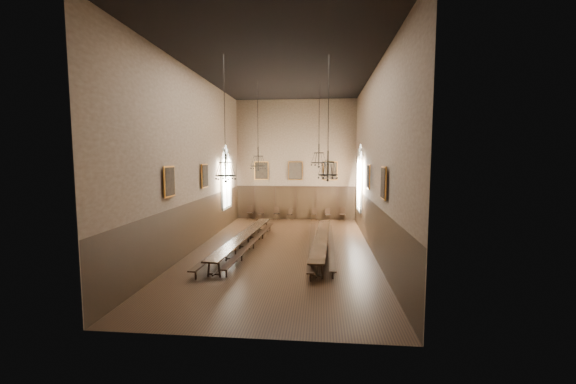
# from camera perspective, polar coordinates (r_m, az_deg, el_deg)

# --- Properties ---
(floor) EXTENTS (9.00, 18.00, 0.02)m
(floor) POSITION_cam_1_polar(r_m,az_deg,el_deg) (18.36, -0.83, -9.26)
(floor) COLOR black
(floor) RESTS_ON ground
(ceiling) EXTENTS (9.00, 18.00, 0.02)m
(ceiling) POSITION_cam_1_polar(r_m,az_deg,el_deg) (18.26, -0.88, 19.27)
(ceiling) COLOR black
(ceiling) RESTS_ON ground
(wall_back) EXTENTS (9.00, 0.02, 9.00)m
(wall_back) POSITION_cam_1_polar(r_m,az_deg,el_deg) (26.72, 1.24, 5.19)
(wall_back) COLOR #78614A
(wall_back) RESTS_ON ground
(wall_front) EXTENTS (9.00, 0.02, 9.00)m
(wall_front) POSITION_cam_1_polar(r_m,az_deg,el_deg) (8.84, -7.19, 4.26)
(wall_front) COLOR #78614A
(wall_front) RESTS_ON ground
(wall_left) EXTENTS (0.02, 18.00, 9.00)m
(wall_left) POSITION_cam_1_polar(r_m,az_deg,el_deg) (18.77, -14.72, 4.82)
(wall_left) COLOR #78614A
(wall_left) RESTS_ON ground
(wall_right) EXTENTS (0.02, 18.00, 9.00)m
(wall_right) POSITION_cam_1_polar(r_m,az_deg,el_deg) (17.83, 13.76, 4.81)
(wall_right) COLOR #78614A
(wall_right) RESTS_ON ground
(wainscot_panelling) EXTENTS (9.00, 18.00, 2.50)m
(wainscot_panelling) POSITION_cam_1_polar(r_m,az_deg,el_deg) (18.07, -0.84, -5.39)
(wainscot_panelling) COLOR black
(wainscot_panelling) RESTS_ON floor
(table_left) EXTENTS (1.28, 9.62, 0.75)m
(table_left) POSITION_cam_1_polar(r_m,az_deg,el_deg) (18.44, -7.05, -8.00)
(table_left) COLOR black
(table_left) RESTS_ON floor
(table_right) EXTENTS (1.08, 9.33, 0.73)m
(table_right) POSITION_cam_1_polar(r_m,az_deg,el_deg) (18.09, 5.42, -8.28)
(table_right) COLOR black
(table_right) RESTS_ON floor
(bench_left_outer) EXTENTS (0.84, 10.29, 0.46)m
(bench_left_outer) POSITION_cam_1_polar(r_m,az_deg,el_deg) (18.66, -8.97, -8.11)
(bench_left_outer) COLOR black
(bench_left_outer) RESTS_ON floor
(bench_left_inner) EXTENTS (0.77, 9.65, 0.43)m
(bench_left_inner) POSITION_cam_1_polar(r_m,az_deg,el_deg) (18.50, -5.61, -8.25)
(bench_left_inner) COLOR black
(bench_left_inner) RESTS_ON floor
(bench_right_inner) EXTENTS (0.43, 10.00, 0.45)m
(bench_right_inner) POSITION_cam_1_polar(r_m,az_deg,el_deg) (18.19, 3.92, -8.45)
(bench_right_inner) COLOR black
(bench_right_inner) RESTS_ON floor
(bench_right_outer) EXTENTS (0.36, 9.19, 0.41)m
(bench_right_outer) POSITION_cam_1_polar(r_m,az_deg,el_deg) (18.18, 6.94, -8.55)
(bench_right_outer) COLOR black
(bench_right_outer) RESTS_ON floor
(chair_0) EXTENTS (0.47, 0.47, 1.04)m
(chair_0) POSITION_cam_1_polar(r_m,az_deg,el_deg) (27.07, -6.15, -3.74)
(chair_0) COLOR black
(chair_0) RESTS_ON floor
(chair_1) EXTENTS (0.44, 0.44, 0.89)m
(chair_1) POSITION_cam_1_polar(r_m,az_deg,el_deg) (26.93, -4.42, -3.87)
(chair_1) COLOR black
(chair_1) RESTS_ON floor
(chair_2) EXTENTS (0.50, 0.50, 0.98)m
(chair_2) POSITION_cam_1_polar(r_m,az_deg,el_deg) (26.68, -1.90, -3.89)
(chair_2) COLOR black
(chair_2) RESTS_ON floor
(chair_3) EXTENTS (0.45, 0.45, 0.86)m
(chair_3) POSITION_cam_1_polar(r_m,az_deg,el_deg) (26.65, 0.26, -3.98)
(chair_3) COLOR black
(chair_3) RESTS_ON floor
(chair_5) EXTENTS (0.39, 0.39, 0.88)m
(chair_5) POSITION_cam_1_polar(r_m,az_deg,el_deg) (26.59, 4.21, -4.00)
(chair_5) COLOR black
(chair_5) RESTS_ON floor
(chair_6) EXTENTS (0.48, 0.48, 0.89)m
(chair_6) POSITION_cam_1_polar(r_m,az_deg,el_deg) (26.59, 6.48, -4.01)
(chair_6) COLOR black
(chair_6) RESTS_ON floor
(chair_7) EXTENTS (0.53, 0.53, 0.98)m
(chair_7) POSITION_cam_1_polar(r_m,az_deg,el_deg) (26.66, 8.76, -3.96)
(chair_7) COLOR black
(chair_7) RESTS_ON floor
(chandelier_back_left) EXTENTS (0.88, 0.88, 4.95)m
(chandelier_back_left) POSITION_cam_1_polar(r_m,az_deg,el_deg) (20.49, -4.85, 5.10)
(chandelier_back_left) COLOR black
(chandelier_back_left) RESTS_ON ceiling
(chandelier_back_right) EXTENTS (0.87, 0.87, 4.76)m
(chandelier_back_right) POSITION_cam_1_polar(r_m,az_deg,el_deg) (20.37, 5.00, 5.59)
(chandelier_back_right) COLOR black
(chandelier_back_right) RESTS_ON ceiling
(chandelier_front_left) EXTENTS (0.89, 0.89, 5.24)m
(chandelier_front_left) POSITION_cam_1_polar(r_m,az_deg,el_deg) (15.45, -10.07, 3.86)
(chandelier_front_left) COLOR black
(chandelier_front_left) RESTS_ON ceiling
(chandelier_front_right) EXTENTS (0.85, 0.85, 5.20)m
(chandelier_front_right) POSITION_cam_1_polar(r_m,az_deg,el_deg) (15.37, 6.46, 4.06)
(chandelier_front_right) COLOR black
(chandelier_front_right) RESTS_ON ceiling
(portrait_back_0) EXTENTS (1.10, 0.12, 1.40)m
(portrait_back_0) POSITION_cam_1_polar(r_m,az_deg,el_deg) (26.92, -4.32, 3.47)
(portrait_back_0) COLOR orange
(portrait_back_0) RESTS_ON wall_back
(portrait_back_1) EXTENTS (1.10, 0.12, 1.40)m
(portrait_back_1) POSITION_cam_1_polar(r_m,az_deg,el_deg) (26.60, 1.22, 3.46)
(portrait_back_1) COLOR orange
(portrait_back_1) RESTS_ON wall_back
(portrait_back_2) EXTENTS (1.10, 0.12, 1.40)m
(portrait_back_2) POSITION_cam_1_polar(r_m,az_deg,el_deg) (26.54, 6.83, 3.42)
(portrait_back_2) COLOR orange
(portrait_back_2) RESTS_ON wall_back
(portrait_left_0) EXTENTS (0.12, 1.00, 1.30)m
(portrait_left_0) POSITION_cam_1_polar(r_m,az_deg,el_deg) (19.70, -13.31, 2.55)
(portrait_left_0) COLOR orange
(portrait_left_0) RESTS_ON wall_left
(portrait_left_1) EXTENTS (0.12, 1.00, 1.30)m
(portrait_left_1) POSITION_cam_1_polar(r_m,az_deg,el_deg) (15.51, -18.63, 1.62)
(portrait_left_1) COLOR orange
(portrait_left_1) RESTS_ON wall_left
(portrait_right_0) EXTENTS (0.12, 1.00, 1.30)m
(portrait_right_0) POSITION_cam_1_polar(r_m,az_deg,el_deg) (18.83, 12.87, 2.43)
(portrait_right_0) COLOR orange
(portrait_right_0) RESTS_ON wall_right
(portrait_right_1) EXTENTS (0.12, 1.00, 1.30)m
(portrait_right_1) POSITION_cam_1_polar(r_m,az_deg,el_deg) (14.38, 15.20, 1.43)
(portrait_right_1) COLOR orange
(portrait_right_1) RESTS_ON wall_right
(window_right) EXTENTS (0.20, 2.20, 4.60)m
(window_right) POSITION_cam_1_polar(r_m,az_deg,el_deg) (23.31, 11.54, 2.30)
(window_right) COLOR white
(window_right) RESTS_ON wall_right
(window_left) EXTENTS (0.20, 2.20, 4.60)m
(window_left) POSITION_cam_1_polar(r_m,az_deg,el_deg) (24.03, -9.98, 2.43)
(window_left) COLOR white
(window_left) RESTS_ON wall_left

